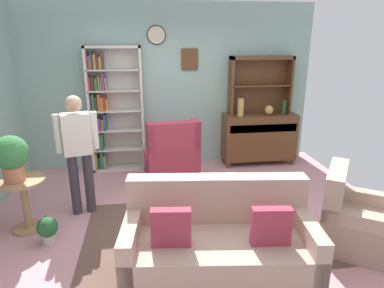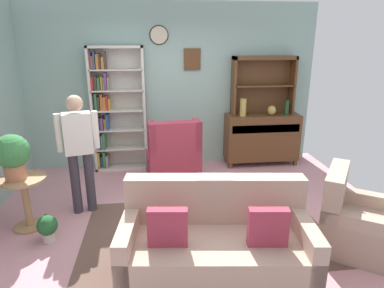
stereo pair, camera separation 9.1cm
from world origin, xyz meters
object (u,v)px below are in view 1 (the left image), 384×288
Objects in this scene: sideboard at (259,136)px; vase_round at (269,110)px; bookshelf at (112,110)px; potted_plant_small at (47,228)px; vase_tall at (241,107)px; bottle_wine at (284,107)px; wingback_chair at (172,160)px; plant_stand at (25,199)px; coffee_table at (222,195)px; person_reading at (78,147)px; sideboard_hutch at (260,77)px; book_stack at (227,187)px; couch_floral at (219,243)px; potted_plant_large at (10,155)px; armchair_floral at (356,222)px.

vase_round is (0.13, -0.07, 0.50)m from sideboard.
potted_plant_small is (-0.58, -2.22, -0.87)m from bookshelf.
bottle_wine is at bearing -0.66° from vase_tall.
bookshelf is 6.94× the size of vase_tall.
bookshelf is at bearing 176.81° from vase_round.
vase_tall is 1.55m from wingback_chair.
plant_stand is (-3.09, -1.71, -0.67)m from vase_tall.
bookshelf reaches higher than bottle_wine.
wingback_chair reaches higher than coffee_table.
bookshelf is 2.00× the size of wingback_chair.
vase_round is at bearing -3.19° from bookshelf.
wingback_chair is 1.55m from person_reading.
plant_stand is 0.86m from person_reading.
sideboard reaches higher than potted_plant_small.
bookshelf is 2.45m from potted_plant_small.
sideboard_hutch is 5.56× the size of book_stack.
person_reading reaches higher than couch_floral.
potted_plant_small is 1.59× the size of book_stack.
vase_tall is 0.78m from bottle_wine.
couch_floral is 2.36m from plant_stand.
wingback_chair is at bearing -160.71° from vase_round.
bottle_wine is 2.22m from wingback_chair.
sideboard_hutch reaches higher than person_reading.
wingback_chair is (-2.03, -0.60, -0.67)m from bottle_wine.
coffee_table is at bearing -129.65° from bottle_wine.
person_reading reaches higher than wingback_chair.
plant_stand is (-3.61, -1.73, -0.60)m from vase_round.
vase_tall is at bearing -178.51° from vase_round.
potted_plant_large reaches higher than book_stack.
book_stack is (-0.68, -1.85, -0.62)m from vase_tall.
plant_stand is (-3.48, -1.90, -1.16)m from sideboard_hutch.
person_reading is 1.90m from coffee_table.
vase_round is 0.32× the size of potted_plant_large.
wingback_chair is at bearing 133.04° from armchair_floral.
potted_plant_small is (-3.17, -2.24, -1.38)m from sideboard_hutch.
couch_floral is at bearing -109.53° from vase_tall.
potted_plant_large is 2.53m from book_stack.
vase_tall is 0.47× the size of plant_stand.
couch_floral is 2.15m from person_reading.
bottle_wine is (0.39, -0.20, -0.51)m from sideboard_hutch.
potted_plant_small is 2.06m from coffee_table.
bookshelf is at bearing 178.13° from sideboard.
coffee_table is at bearing -120.44° from sideboard.
potted_plant_large is at bearing 141.20° from potted_plant_small.
potted_plant_large is (-1.90, -1.14, 0.58)m from wingback_chair.
coffee_table is at bearing 5.83° from potted_plant_small.
coffee_table is at bearing -111.88° from vase_tall.
bookshelf is 10.62× the size of book_stack.
vase_round is (0.52, 0.01, -0.07)m from vase_tall.
book_stack is at bearing -53.06° from bookshelf.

